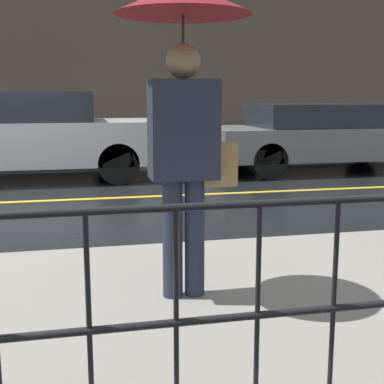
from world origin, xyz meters
The scene contains 7 objects.
ground_plane centered at (0.00, 0.00, 0.00)m, with size 80.00×80.00×0.00m, color black.
sidewalk_far centered at (0.00, 3.94, 0.06)m, with size 28.00×1.70×0.13m.
lane_marking centered at (0.00, 0.00, 0.00)m, with size 25.20×0.12×0.01m.
building_storefront centered at (0.00, 4.94, 3.05)m, with size 28.00×0.30×6.11m.
pedestrian centered at (1.64, -4.46, 1.70)m, with size 0.91×0.91×2.13m.
car_silver centered at (0.24, 2.08, 0.82)m, with size 4.41×1.85×1.59m.
car_grey centered at (5.79, 2.08, 0.72)m, with size 4.60×1.93×1.36m.
Camera 1 is at (0.90, -8.01, 1.54)m, focal length 50.00 mm.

